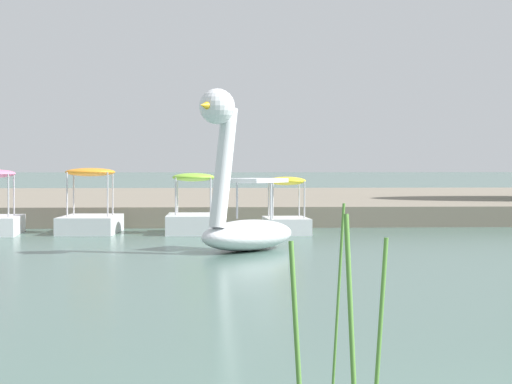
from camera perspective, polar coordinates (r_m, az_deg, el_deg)
name	(u,v)px	position (r m, az deg, el deg)	size (l,w,h in m)	color
shore_bank_far	(249,202)	(37.26, -0.41, -0.57)	(126.59, 22.58, 0.54)	slate
swan_boat	(242,210)	(18.88, -0.82, -1.03)	(2.47, 2.76, 3.03)	white
pedal_boat_yellow	(286,215)	(23.91, 1.74, -1.31)	(1.07, 1.81, 1.36)	white
pedal_boat_lime	(194,216)	(24.04, -3.58, -1.36)	(1.30, 2.17, 1.45)	white
pedal_boat_orange	(90,216)	(24.40, -9.43, -1.33)	(1.44, 2.43, 1.57)	white
reed_clump_foreground	(454,355)	(5.47, 11.26, -9.13)	(2.23, 1.62, 1.40)	#4C7F33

